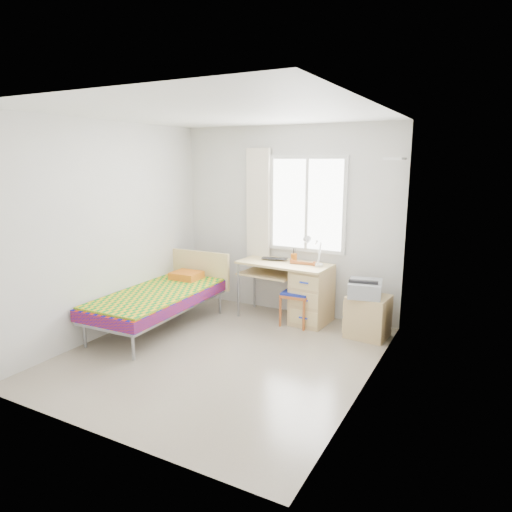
# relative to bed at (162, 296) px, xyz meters

# --- Properties ---
(floor) EXTENTS (3.50, 3.50, 0.00)m
(floor) POSITION_rel_bed_xyz_m (1.14, -0.38, -0.41)
(floor) COLOR #BCAD93
(floor) RESTS_ON ground
(ceiling) EXTENTS (3.50, 3.50, 0.00)m
(ceiling) POSITION_rel_bed_xyz_m (1.14, -0.38, 2.19)
(ceiling) COLOR white
(ceiling) RESTS_ON wall_back
(wall_back) EXTENTS (3.20, 0.00, 3.20)m
(wall_back) POSITION_rel_bed_xyz_m (1.14, 1.37, 0.89)
(wall_back) COLOR silver
(wall_back) RESTS_ON ground
(wall_left) EXTENTS (0.00, 3.50, 3.50)m
(wall_left) POSITION_rel_bed_xyz_m (-0.46, -0.38, 0.89)
(wall_left) COLOR silver
(wall_left) RESTS_ON ground
(wall_right) EXTENTS (0.00, 3.50, 3.50)m
(wall_right) POSITION_rel_bed_xyz_m (2.74, -0.38, 0.89)
(wall_right) COLOR silver
(wall_right) RESTS_ON ground
(window) EXTENTS (1.10, 0.04, 1.30)m
(window) POSITION_rel_bed_xyz_m (1.44, 1.35, 1.14)
(window) COLOR white
(window) RESTS_ON wall_back
(curtain) EXTENTS (0.35, 0.05, 1.70)m
(curtain) POSITION_rel_bed_xyz_m (0.72, 1.30, 1.04)
(curtain) COLOR white
(curtain) RESTS_ON wall_back
(floating_shelf) EXTENTS (0.20, 0.32, 0.03)m
(floating_shelf) POSITION_rel_bed_xyz_m (2.63, 1.02, 1.74)
(floating_shelf) COLOR white
(floating_shelf) RESTS_ON wall_right
(bed) EXTENTS (0.98, 2.00, 0.85)m
(bed) POSITION_rel_bed_xyz_m (0.00, 0.00, 0.00)
(bed) COLOR gray
(bed) RESTS_ON floor
(desk) EXTENTS (1.29, 0.66, 0.78)m
(desk) POSITION_rel_bed_xyz_m (1.58, 1.06, 0.01)
(desk) COLOR #E1C776
(desk) RESTS_ON floor
(chair) EXTENTS (0.38, 0.38, 0.85)m
(chair) POSITION_rel_bed_xyz_m (1.52, 0.95, 0.06)
(chair) COLOR #AE5221
(chair) RESTS_ON floor
(cabinet) EXTENTS (0.52, 0.46, 0.52)m
(cabinet) POSITION_rel_bed_xyz_m (2.44, 0.92, -0.15)
(cabinet) COLOR tan
(cabinet) RESTS_ON floor
(printer) EXTENTS (0.46, 0.51, 0.19)m
(printer) POSITION_rel_bed_xyz_m (2.39, 0.91, 0.20)
(printer) COLOR #93969A
(printer) RESTS_ON cabinet
(laptop) EXTENTS (0.40, 0.30, 0.03)m
(laptop) POSITION_rel_bed_xyz_m (1.07, 1.10, 0.38)
(laptop) COLOR black
(laptop) RESTS_ON desk
(pen_cup) EXTENTS (0.11, 0.11, 0.11)m
(pen_cup) POSITION_rel_bed_xyz_m (1.32, 1.20, 0.42)
(pen_cup) COLOR orange
(pen_cup) RESTS_ON desk
(task_lamp) EXTENTS (0.23, 0.32, 0.42)m
(task_lamp) POSITION_rel_bed_xyz_m (1.67, 0.96, 0.63)
(task_lamp) COLOR white
(task_lamp) RESTS_ON desk
(book) EXTENTS (0.20, 0.25, 0.02)m
(book) POSITION_rel_bed_xyz_m (1.07, 1.09, 0.18)
(book) COLOR gray
(book) RESTS_ON desk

